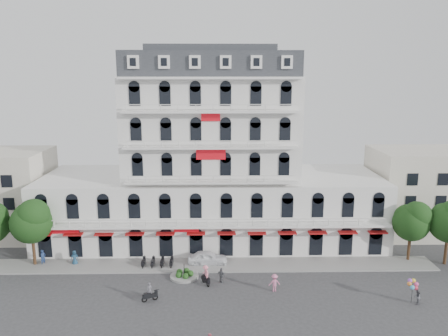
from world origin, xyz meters
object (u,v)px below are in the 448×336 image
at_px(rider_center, 206,274).
at_px(balloon_vendor, 415,291).
at_px(parked_car, 208,258).
at_px(rider_west, 150,293).

bearing_deg(rider_center, balloon_vendor, 49.95).
xyz_separation_m(parked_car, rider_west, (-5.63, -8.67, 0.06)).
bearing_deg(rider_west, parked_car, 33.72).
height_order(rider_center, balloon_vendor, balloon_vendor).
xyz_separation_m(rider_west, balloon_vendor, (26.31, -1.00, 0.43)).
bearing_deg(parked_car, balloon_vendor, -114.20).
height_order(rider_west, rider_center, rider_center).
bearing_deg(rider_west, balloon_vendor, -25.47).
height_order(parked_car, rider_center, rider_center).
distance_m(rider_west, balloon_vendor, 26.33).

